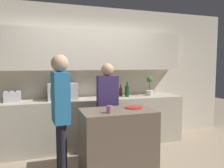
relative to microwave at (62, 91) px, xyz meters
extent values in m
cube|color=beige|center=(0.55, 0.31, 0.28)|extent=(6.40, 0.08, 2.70)
cube|color=beige|center=(0.55, 0.11, 0.76)|extent=(3.74, 0.32, 0.75)
cube|color=#B7AD99|center=(0.55, -0.04, -0.61)|extent=(3.60, 0.62, 0.92)
cube|color=brown|center=(0.66, -1.16, -0.61)|extent=(1.03, 0.64, 0.91)
cube|color=#B7BABC|center=(0.00, 0.00, 0.00)|extent=(0.52, 0.38, 0.30)
cube|color=black|center=(-0.05, -0.19, 0.00)|extent=(0.31, 0.01, 0.19)
cube|color=silver|center=(-0.84, 0.00, -0.06)|extent=(0.26, 0.16, 0.18)
cube|color=black|center=(-0.89, 0.00, 0.03)|extent=(0.02, 0.11, 0.01)
cube|color=black|center=(-0.79, 0.00, 0.03)|extent=(0.02, 0.11, 0.01)
cylinder|color=silver|center=(1.78, 0.00, -0.10)|extent=(0.14, 0.14, 0.10)
cylinder|color=#38662D|center=(1.78, 0.00, 0.04)|extent=(0.01, 0.01, 0.18)
sphere|color=#3D7A38|center=(1.78, 0.00, 0.18)|extent=(0.13, 0.13, 0.13)
cylinder|color=maroon|center=(0.89, 0.01, -0.06)|extent=(0.08, 0.08, 0.17)
cylinder|color=maroon|center=(0.89, 0.01, 0.05)|extent=(0.03, 0.03, 0.07)
cylinder|color=silver|center=(0.98, 0.06, -0.04)|extent=(0.06, 0.06, 0.22)
cylinder|color=silver|center=(0.98, 0.06, 0.12)|extent=(0.02, 0.02, 0.09)
cylinder|color=#472814|center=(1.07, 0.04, -0.07)|extent=(0.06, 0.06, 0.16)
cylinder|color=#472814|center=(1.07, 0.04, 0.04)|extent=(0.02, 0.02, 0.06)
cylinder|color=#472814|center=(1.17, 0.07, -0.06)|extent=(0.07, 0.07, 0.17)
cylinder|color=#472814|center=(1.17, 0.07, 0.06)|extent=(0.02, 0.02, 0.07)
cylinder|color=#194723|center=(1.26, -0.04, -0.04)|extent=(0.09, 0.09, 0.21)
cylinder|color=#194723|center=(1.26, -0.04, 0.10)|extent=(0.03, 0.03, 0.08)
cylinder|color=red|center=(0.93, -1.10, -0.15)|extent=(0.26, 0.26, 0.01)
cylinder|color=#A76880|center=(0.49, -1.31, -0.11)|extent=(0.08, 0.08, 0.10)
cylinder|color=black|center=(0.77, -0.58, -0.68)|extent=(0.11, 0.11, 0.76)
cylinder|color=black|center=(0.61, -0.58, -0.68)|extent=(0.11, 0.11, 0.76)
cube|color=#392B59|center=(0.69, -0.58, 0.00)|extent=(0.35, 0.21, 0.60)
sphere|color=tan|center=(0.69, -0.58, 0.41)|extent=(0.21, 0.21, 0.21)
cylinder|color=black|center=(-0.14, -1.15, -0.66)|extent=(0.11, 0.11, 0.81)
cylinder|color=black|center=(-0.13, -1.31, -0.66)|extent=(0.11, 0.11, 0.81)
cube|color=teal|center=(-0.14, -1.23, 0.07)|extent=(0.22, 0.35, 0.64)
sphere|color=tan|center=(-0.14, -1.23, 0.50)|extent=(0.22, 0.22, 0.22)
camera|label=1|loc=(-0.37, -4.04, 0.48)|focal=35.00mm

